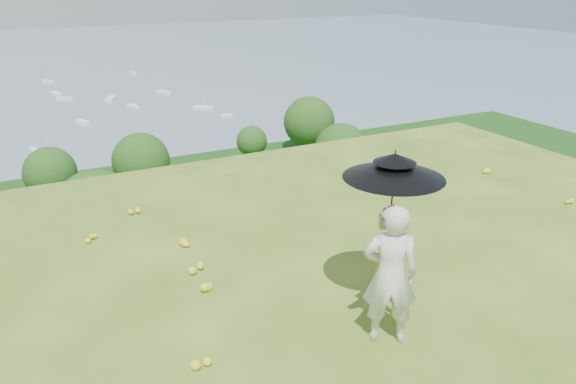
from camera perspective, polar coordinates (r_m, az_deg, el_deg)
ground at (r=9.03m, az=14.81°, el=-8.03°), size 14.00×14.00×0.00m
shoreline_tier at (r=90.37m, az=-21.05°, el=-6.68°), size 170.00×28.00×8.00m
bay_water at (r=248.72m, az=-26.24°, el=10.37°), size 700.00×700.00×0.00m
slope_trees at (r=45.38m, az=-17.80°, el=-4.93°), size 110.00×50.00×6.00m
harbor_town at (r=87.66m, az=-21.60°, el=-2.91°), size 110.00×22.00×5.00m
wildflowers at (r=9.16m, az=13.81°, el=-7.06°), size 10.00×10.50×0.12m
painter at (r=6.96m, az=10.33°, el=-8.28°), size 0.80×0.72×1.85m
field_easel at (r=7.56m, az=10.13°, el=-6.89°), size 0.79×0.79×1.58m
sun_umbrella at (r=7.17m, az=10.60°, el=0.38°), size 1.60×1.60×1.01m
painter_cap at (r=6.58m, az=10.83°, el=-1.68°), size 0.27×0.29×0.10m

